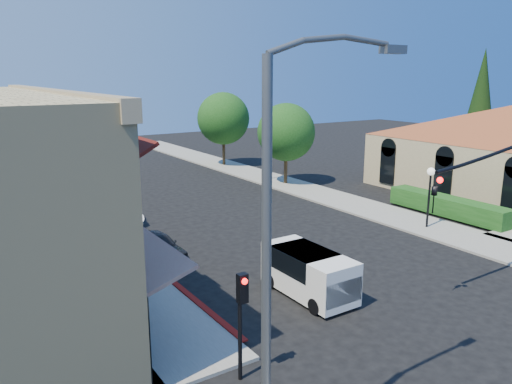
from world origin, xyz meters
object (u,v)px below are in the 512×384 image
street_tree_b (223,119)px  parked_car_c (107,210)px  street_tree_a (286,132)px  parked_car_a (158,246)px  white_van (309,271)px  parked_car_d (84,181)px  conifer_far (481,100)px  cobra_streetlight (281,250)px  lamppost_right_far (268,148)px  lamppost_right_near (430,182)px  secondary_signal (241,307)px  lamppost_left_near (139,234)px  lamppost_left_far (57,174)px  parked_car_b (123,211)px

street_tree_b → parked_car_c: size_ratio=1.77×
street_tree_a → parked_car_a: 18.38m
white_van → parked_car_d: white_van is taller
conifer_far → parked_car_a: conifer_far is taller
cobra_streetlight → lamppost_right_far: (17.65, 26.00, -2.53)m
lamppost_right_far → parked_car_a: 19.09m
parked_car_a → parked_car_c: 8.00m
cobra_streetlight → lamppost_right_near: cobra_streetlight is taller
cobra_streetlight → parked_car_d: (4.01, 31.45, -4.66)m
secondary_signal → lamppost_left_near: (-0.50, 6.59, 0.42)m
parked_car_d → lamppost_left_far: bearing=-119.8°
conifer_far → lamppost_left_far: 36.90m
lamppost_left_near → lamppost_right_far: size_ratio=1.00×
parked_car_a → lamppost_left_near: bearing=-126.4°
parked_car_a → lamppost_left_far: bearing=96.5°
lamppost_right_far → parked_car_c: size_ratio=0.90×
lamppost_right_far → parked_car_a: (-14.70, -12.00, -2.10)m
street_tree_b → parked_car_b: (-14.38, -13.00, -3.91)m
lamppost_left_near → lamppost_left_far: size_ratio=1.00×
street_tree_b → white_van: (-11.58, -27.22, -3.48)m
parked_car_b → cobra_streetlight: bearing=-96.4°
lamppost_left_near → lamppost_right_far: bearing=43.3°
lamppost_left_far → parked_car_d: bearing=65.8°
lamppost_left_far → parked_car_a: bearing=-77.0°
lamppost_left_far → white_van: bearing=-71.6°
lamppost_left_near → lamppost_right_far: same height
lamppost_left_far → street_tree_b: bearing=30.0°
parked_car_a → secondary_signal: bearing=-106.1°
parked_car_d → parked_car_b: bearing=-98.0°
lamppost_right_far → street_tree_a: bearing=-81.5°
street_tree_b → lamppost_left_near: size_ratio=1.97×
lamppost_right_far → white_van: 22.35m
street_tree_a → white_van: street_tree_a is taller
street_tree_b → cobra_streetlight: 38.45m
secondary_signal → lamppost_left_far: bearing=91.4°
street_tree_b → parked_car_a: bearing=-126.9°
white_van → parked_car_d: 24.79m
street_tree_a → street_tree_b: 10.01m
street_tree_a → lamppost_left_far: street_tree_a is taller
parked_car_a → lamppost_right_near: bearing=-21.7°
secondary_signal → lamppost_left_near: bearing=94.3°
street_tree_b → lamppost_right_near: size_ratio=1.97×
white_van → parked_car_d: size_ratio=0.95×
conifer_far → lamppost_right_far: 20.72m
lamppost_right_near → parked_car_a: lamppost_right_near is taller
conifer_far → lamppost_left_near: conifer_far is taller
conifer_far → street_tree_b: size_ratio=1.57×
secondary_signal → parked_car_b: (2.42, 17.59, -1.68)m
white_van → cobra_streetlight: bearing=-133.2°
street_tree_a → parked_car_c: street_tree_a is taller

